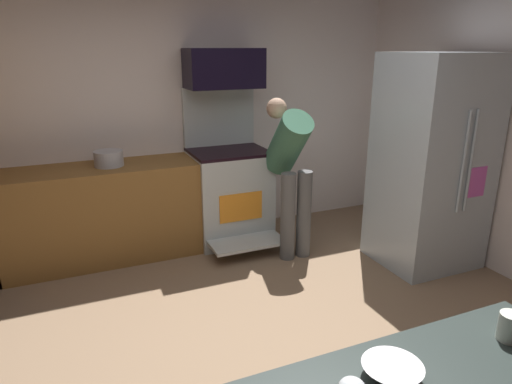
% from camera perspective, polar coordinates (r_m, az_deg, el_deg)
% --- Properties ---
extents(ground_plane, '(5.20, 4.80, 0.02)m').
position_cam_1_polar(ground_plane, '(3.13, 0.03, -20.76)').
color(ground_plane, '#876B50').
extents(wall_back, '(5.20, 0.12, 2.60)m').
position_cam_1_polar(wall_back, '(4.73, -11.32, 9.68)').
color(wall_back, silver).
rests_on(wall_back, ground).
extents(lower_cabinet_run, '(2.40, 0.60, 0.90)m').
position_cam_1_polar(lower_cabinet_run, '(4.48, -20.97, -2.85)').
color(lower_cabinet_run, brown).
rests_on(lower_cabinet_run, ground).
extents(oven_range, '(0.76, 0.98, 1.55)m').
position_cam_1_polar(oven_range, '(4.70, -3.38, 0.07)').
color(oven_range, silver).
rests_on(oven_range, ground).
extents(microwave, '(0.74, 0.38, 0.38)m').
position_cam_1_polar(microwave, '(4.57, -4.08, 15.26)').
color(microwave, black).
rests_on(microwave, oven_range).
extents(refrigerator, '(0.84, 0.78, 1.90)m').
position_cam_1_polar(refrigerator, '(4.36, 21.18, 3.45)').
color(refrigerator, '#AFBDC7').
rests_on(refrigerator, ground).
extents(person_cook, '(0.31, 0.67, 1.47)m').
position_cam_1_polar(person_cook, '(4.29, 4.25, 3.42)').
color(person_cook, '#5A5A5A').
rests_on(person_cook, ground).
extents(mixing_bowl_prep, '(0.20, 0.20, 0.05)m').
position_cam_1_polar(mixing_bowl_prep, '(1.66, 16.74, -20.83)').
color(mixing_bowl_prep, white).
rests_on(mixing_bowl_prep, counter_island).
extents(mug_coffee, '(0.08, 0.08, 0.11)m').
position_cam_1_polar(mug_coffee, '(1.98, 29.32, -14.59)').
color(mug_coffee, silver).
rests_on(mug_coffee, counter_island).
extents(stock_pot, '(0.26, 0.26, 0.14)m').
position_cam_1_polar(stock_pot, '(4.35, -18.04, 4.04)').
color(stock_pot, '#B1B0B6').
rests_on(stock_pot, lower_cabinet_run).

